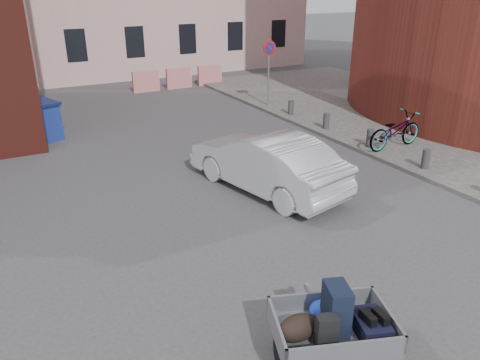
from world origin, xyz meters
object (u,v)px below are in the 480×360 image
silver_car (266,162)px  bicycle (395,131)px  dumpster (7,126)px  trailer (332,326)px

silver_car → bicycle: size_ratio=2.12×
silver_car → bicycle: (5.04, 0.54, -0.06)m
dumpster → bicycle: (10.51, -6.40, 0.03)m
silver_car → dumpster: bearing=-64.3°
trailer → dumpster: dumpster is taller
dumpster → trailer: bearing=-95.9°
dumpster → bicycle: dumpster is taller
trailer → silver_car: size_ratio=0.44×
dumpster → silver_car: 8.84m
trailer → silver_car: bearing=87.0°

